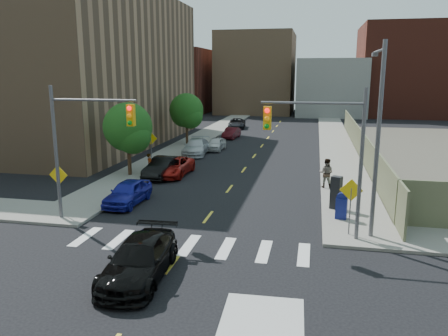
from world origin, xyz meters
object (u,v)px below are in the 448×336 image
at_px(parked_car_silver, 196,147).
at_px(black_sedan, 140,260).
at_px(mailbox, 341,206).
at_px(parked_car_grey, 237,123).
at_px(pedestrian_west, 150,165).
at_px(payphone, 336,193).
at_px(parked_car_red, 173,167).
at_px(parked_car_black, 163,167).
at_px(parked_car_blue, 128,192).
at_px(pedestrian_east, 326,173).
at_px(parked_car_white, 216,144).
at_px(parked_car_maroon, 231,133).

relative_size(parked_car_silver, black_sedan, 1.01).
distance_m(black_sedan, mailbox, 11.32).
distance_m(parked_car_silver, parked_car_grey, 20.83).
bearing_deg(pedestrian_west, payphone, -109.10).
xyz_separation_m(parked_car_red, mailbox, (11.90, -8.14, 0.14)).
xyz_separation_m(parked_car_black, parked_car_grey, (0.19, 30.11, -0.07)).
height_order(parked_car_black, payphone, payphone).
distance_m(parked_car_silver, mailbox, 20.93).
bearing_deg(parked_car_red, parked_car_grey, 91.93).
height_order(parked_car_grey, mailbox, mailbox).
bearing_deg(parked_car_blue, parked_car_silver, 92.62).
xyz_separation_m(mailbox, pedestrian_east, (-0.66, 6.31, 0.30)).
relative_size(pedestrian_west, pedestrian_east, 0.86).
bearing_deg(parked_car_silver, parked_car_white, 59.95).
distance_m(parked_car_maroon, payphone, 28.35).
bearing_deg(parked_car_grey, mailbox, -77.84).
xyz_separation_m(parked_car_red, parked_car_grey, (-0.37, 29.51, -0.01)).
height_order(parked_car_maroon, pedestrian_west, pedestrian_west).
bearing_deg(parked_car_white, parked_car_maroon, 91.74).
xyz_separation_m(parked_car_black, payphone, (12.24, -5.83, 0.33)).
bearing_deg(parked_car_maroon, parked_car_black, -88.41).
distance_m(black_sedan, pedestrian_west, 16.18).
relative_size(parked_car_blue, parked_car_black, 0.93).
xyz_separation_m(parked_car_black, parked_car_silver, (0.00, 9.28, -0.00)).
relative_size(parked_car_blue, parked_car_silver, 0.82).
relative_size(black_sedan, pedestrian_east, 2.60).
distance_m(parked_car_blue, pedestrian_east, 12.85).
bearing_deg(parked_car_blue, parked_car_white, 88.54).
distance_m(parked_car_black, payphone, 13.57).
bearing_deg(mailbox, payphone, 107.80).
bearing_deg(parked_car_white, pedestrian_east, -49.92).
xyz_separation_m(parked_car_red, pedestrian_west, (-1.36, -1.14, 0.31)).
distance_m(parked_car_blue, parked_car_maroon, 27.28).
bearing_deg(parked_car_black, parked_car_grey, 93.36).
distance_m(parked_car_blue, payphone, 12.00).
distance_m(parked_car_white, mailbox, 22.54).
relative_size(parked_car_blue, pedestrian_west, 2.47).
bearing_deg(parked_car_red, payphone, -27.64).
bearing_deg(parked_car_maroon, black_sedan, -79.39).
bearing_deg(parked_car_silver, parked_car_grey, 84.61).
distance_m(parked_car_silver, pedestrian_east, 15.80).
bearing_deg(parked_car_blue, parked_car_maroon, 89.45).
bearing_deg(black_sedan, parked_car_silver, 97.07).
height_order(parked_car_red, mailbox, mailbox).
xyz_separation_m(parked_car_silver, pedestrian_west, (-0.80, -9.82, 0.25)).
bearing_deg(parked_car_red, parked_car_black, -131.66).
relative_size(parked_car_red, pedestrian_east, 2.53).
distance_m(parked_car_blue, pedestrian_west, 6.52).
bearing_deg(parked_car_grey, parked_car_black, -96.26).
bearing_deg(parked_car_blue, black_sedan, -62.00).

